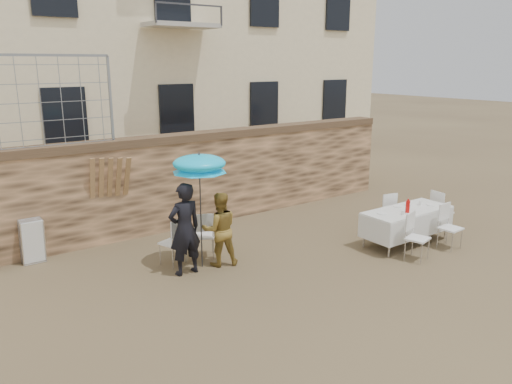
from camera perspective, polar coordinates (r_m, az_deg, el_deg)
ground at (r=8.43m, az=6.59°, el=-12.79°), size 80.00×80.00×0.00m
stone_wall at (r=12.00m, az=-9.32°, el=1.09°), size 13.00×0.50×2.20m
chain_link_fence at (r=10.75m, az=-24.45°, el=9.24°), size 3.20×0.06×1.80m
man_suit at (r=9.32m, az=-8.15°, el=-4.22°), size 0.66×0.44×1.76m
woman_dress at (r=9.71m, az=-4.18°, el=-4.25°), size 0.85×0.76×1.46m
umbrella at (r=9.30m, az=-6.49°, el=2.88°), size 1.03×1.03×2.11m
couple_chair_left at (r=9.92m, az=-9.53°, el=-5.55°), size 0.61×0.61×0.96m
couple_chair_right at (r=10.22m, az=-5.99°, el=-4.82°), size 0.65×0.65×0.96m
banquet_table at (r=11.32m, az=16.92°, el=-2.12°), size 2.10×0.85×0.78m
soda_bottle at (r=11.03m, az=16.95°, el=-1.61°), size 0.09×0.09×0.26m
table_chair_front_left at (r=10.51m, az=18.00°, el=-4.93°), size 0.59×0.59×0.96m
table_chair_front_right at (r=11.38m, az=21.35°, el=-3.74°), size 0.50×0.50×0.96m
table_chair_back at (r=12.02m, az=14.44°, el=-2.23°), size 0.57×0.57×0.96m
table_chair_side at (r=12.54m, az=20.44°, el=-1.99°), size 0.53×0.53×0.96m
chair_stack_right at (r=10.93m, az=-24.35°, el=-4.90°), size 0.46×0.40×0.92m
wood_planks at (r=11.21m, az=-16.72°, el=-0.83°), size 0.70×0.20×2.00m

